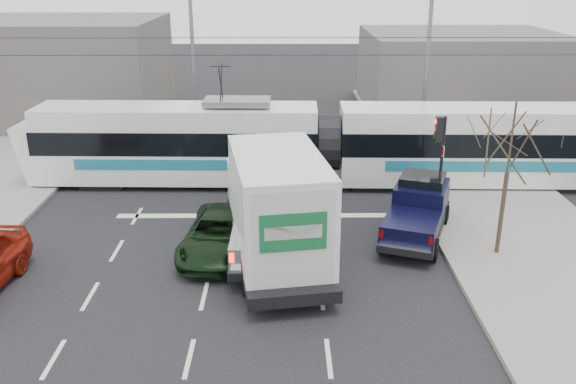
{
  "coord_description": "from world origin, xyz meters",
  "views": [
    {
      "loc": [
        0.62,
        -15.48,
        9.0
      ],
      "look_at": [
        0.76,
        3.77,
        1.8
      ],
      "focal_mm": 38.0,
      "sensor_mm": 36.0,
      "label": 1
    }
  ],
  "objects_px": {
    "street_lamp_far": "(189,46)",
    "street_lamp_near": "(424,52)",
    "silver_pickup": "(268,214)",
    "box_truck": "(275,207)",
    "bare_tree": "(511,145)",
    "green_car": "(219,234)",
    "traffic_signal": "(440,143)",
    "navy_pickup": "(418,209)",
    "tram": "(327,144)"
  },
  "relations": [
    {
      "from": "box_truck",
      "to": "silver_pickup",
      "type": "bearing_deg",
      "value": 93.25
    },
    {
      "from": "traffic_signal",
      "to": "silver_pickup",
      "type": "bearing_deg",
      "value": -154.68
    },
    {
      "from": "street_lamp_far",
      "to": "street_lamp_near",
      "type": "bearing_deg",
      "value": -9.87
    },
    {
      "from": "street_lamp_near",
      "to": "street_lamp_far",
      "type": "distance_m",
      "value": 11.67
    },
    {
      "from": "street_lamp_far",
      "to": "navy_pickup",
      "type": "relative_size",
      "value": 1.76
    },
    {
      "from": "silver_pickup",
      "to": "green_car",
      "type": "distance_m",
      "value": 1.78
    },
    {
      "from": "bare_tree",
      "to": "navy_pickup",
      "type": "bearing_deg",
      "value": 143.13
    },
    {
      "from": "traffic_signal",
      "to": "silver_pickup",
      "type": "distance_m",
      "value": 7.25
    },
    {
      "from": "bare_tree",
      "to": "tram",
      "type": "height_order",
      "value": "bare_tree"
    },
    {
      "from": "silver_pickup",
      "to": "box_truck",
      "type": "height_order",
      "value": "box_truck"
    },
    {
      "from": "street_lamp_far",
      "to": "silver_pickup",
      "type": "relative_size",
      "value": 1.44
    },
    {
      "from": "traffic_signal",
      "to": "navy_pickup",
      "type": "height_order",
      "value": "traffic_signal"
    },
    {
      "from": "bare_tree",
      "to": "street_lamp_near",
      "type": "distance_m",
      "value": 11.58
    },
    {
      "from": "street_lamp_near",
      "to": "box_truck",
      "type": "bearing_deg",
      "value": -120.68
    },
    {
      "from": "street_lamp_near",
      "to": "navy_pickup",
      "type": "xyz_separation_m",
      "value": [
        -2.0,
        -9.79,
        -4.11
      ]
    },
    {
      "from": "silver_pickup",
      "to": "box_truck",
      "type": "bearing_deg",
      "value": -76.98
    },
    {
      "from": "street_lamp_near",
      "to": "green_car",
      "type": "xyz_separation_m",
      "value": [
        -8.84,
        -11.14,
        -4.46
      ]
    },
    {
      "from": "street_lamp_far",
      "to": "traffic_signal",
      "type": "bearing_deg",
      "value": -41.72
    },
    {
      "from": "bare_tree",
      "to": "box_truck",
      "type": "relative_size",
      "value": 0.64
    },
    {
      "from": "traffic_signal",
      "to": "box_truck",
      "type": "xyz_separation_m",
      "value": [
        -6.12,
        -4.24,
        -0.89
      ]
    },
    {
      "from": "street_lamp_far",
      "to": "green_car",
      "type": "distance_m",
      "value": 14.13
    },
    {
      "from": "street_lamp_far",
      "to": "box_truck",
      "type": "bearing_deg",
      "value": -71.74
    },
    {
      "from": "street_lamp_far",
      "to": "tram",
      "type": "bearing_deg",
      "value": -43.54
    },
    {
      "from": "street_lamp_near",
      "to": "street_lamp_far",
      "type": "height_order",
      "value": "same"
    },
    {
      "from": "bare_tree",
      "to": "street_lamp_far",
      "type": "bearing_deg",
      "value": 131.12
    },
    {
      "from": "bare_tree",
      "to": "tram",
      "type": "bearing_deg",
      "value": 125.54
    },
    {
      "from": "street_lamp_near",
      "to": "tram",
      "type": "bearing_deg",
      "value": -138.08
    },
    {
      "from": "traffic_signal",
      "to": "silver_pickup",
      "type": "height_order",
      "value": "traffic_signal"
    },
    {
      "from": "silver_pickup",
      "to": "street_lamp_far",
      "type": "bearing_deg",
      "value": 109.31
    },
    {
      "from": "traffic_signal",
      "to": "green_car",
      "type": "xyz_separation_m",
      "value": [
        -8.0,
        -3.63,
        -2.09
      ]
    },
    {
      "from": "silver_pickup",
      "to": "green_car",
      "type": "relative_size",
      "value": 1.33
    },
    {
      "from": "street_lamp_near",
      "to": "traffic_signal",
      "type": "bearing_deg",
      "value": -96.41
    },
    {
      "from": "box_truck",
      "to": "tram",
      "type": "bearing_deg",
      "value": 64.65
    },
    {
      "from": "street_lamp_far",
      "to": "navy_pickup",
      "type": "distance_m",
      "value": 15.69
    },
    {
      "from": "bare_tree",
      "to": "street_lamp_far",
      "type": "distance_m",
      "value": 17.97
    },
    {
      "from": "bare_tree",
      "to": "box_truck",
      "type": "distance_m",
      "value": 7.51
    },
    {
      "from": "box_truck",
      "to": "navy_pickup",
      "type": "relative_size",
      "value": 1.52
    },
    {
      "from": "tram",
      "to": "silver_pickup",
      "type": "relative_size",
      "value": 3.99
    },
    {
      "from": "street_lamp_near",
      "to": "street_lamp_far",
      "type": "bearing_deg",
      "value": 170.13
    },
    {
      "from": "tram",
      "to": "green_car",
      "type": "bearing_deg",
      "value": -119.18
    },
    {
      "from": "green_car",
      "to": "street_lamp_far",
      "type": "bearing_deg",
      "value": 106.68
    },
    {
      "from": "street_lamp_far",
      "to": "silver_pickup",
      "type": "height_order",
      "value": "street_lamp_far"
    },
    {
      "from": "silver_pickup",
      "to": "navy_pickup",
      "type": "distance_m",
      "value": 5.29
    },
    {
      "from": "navy_pickup",
      "to": "silver_pickup",
      "type": "bearing_deg",
      "value": -151.5
    },
    {
      "from": "traffic_signal",
      "to": "box_truck",
      "type": "bearing_deg",
      "value": -145.31
    },
    {
      "from": "tram",
      "to": "green_car",
      "type": "height_order",
      "value": "tram"
    },
    {
      "from": "traffic_signal",
      "to": "street_lamp_far",
      "type": "distance_m",
      "value": 14.47
    },
    {
      "from": "street_lamp_far",
      "to": "box_truck",
      "type": "distance_m",
      "value": 14.83
    },
    {
      "from": "bare_tree",
      "to": "street_lamp_near",
      "type": "height_order",
      "value": "street_lamp_near"
    },
    {
      "from": "street_lamp_far",
      "to": "green_car",
      "type": "relative_size",
      "value": 1.92
    }
  ]
}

